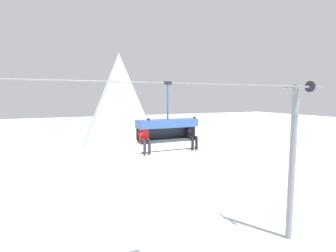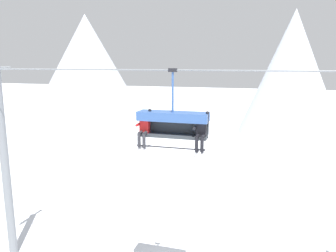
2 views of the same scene
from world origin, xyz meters
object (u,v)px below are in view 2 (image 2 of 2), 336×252
Objects in this scene: chairlift_chair at (173,120)px; skier_black at (201,131)px; lift_tower_near at (4,160)px; skier_red at (144,128)px.

chairlift_chair is 1.52× the size of skier_black.
lift_tower_near is at bearing 173.97° from skier_black.
chairlift_chair reaches higher than skier_red.
lift_tower_near is 8.11m from chairlift_chair.
lift_tower_near is at bearing 172.25° from skier_red.
skier_red is (6.78, -0.92, 1.96)m from lift_tower_near.
skier_black is at bearing -12.30° from chairlift_chair.
skier_red is (-0.98, -0.21, -0.28)m from chairlift_chair.
lift_tower_near is 5.11× the size of skier_black.
skier_red is 1.00× the size of skier_black.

